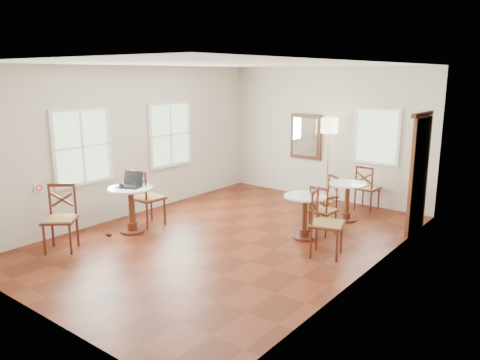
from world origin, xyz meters
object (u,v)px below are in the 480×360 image
(cafe_table_near, at_px, (131,205))
(mouse, at_px, (132,186))
(chair_near_a, at_px, (147,198))
(chair_back_b, at_px, (327,195))
(power_adapter, at_px, (109,235))
(cafe_table_back, at_px, (347,197))
(chair_near_b, at_px, (60,218))
(chair_mid_b, at_px, (325,223))
(water_glass, at_px, (135,185))
(chair_back_a, at_px, (367,188))
(cafe_table_mid, at_px, (305,212))
(floor_lamp, at_px, (329,131))
(navy_mug, at_px, (121,186))
(laptop, at_px, (132,183))
(chair_mid_a, at_px, (322,210))

(cafe_table_near, distance_m, mouse, 0.34)
(chair_near_a, bearing_deg, chair_back_b, -126.81)
(power_adapter, bearing_deg, cafe_table_back, 49.49)
(chair_near_b, relative_size, chair_mid_b, 1.00)
(chair_mid_b, relative_size, water_glass, 11.88)
(chair_back_a, bearing_deg, cafe_table_mid, 90.45)
(cafe_table_back, distance_m, floor_lamp, 1.75)
(cafe_table_mid, relative_size, navy_mug, 6.82)
(cafe_table_mid, xyz_separation_m, chair_near_b, (-2.88, -2.92, 0.06))
(chair_back_a, relative_size, laptop, 2.08)
(chair_mid_b, distance_m, power_adapter, 3.85)
(chair_mid_b, bearing_deg, chair_mid_a, 13.80)
(cafe_table_back, height_order, chair_near_b, chair_near_b)
(floor_lamp, bearing_deg, chair_mid_b, -63.01)
(chair_mid_b, height_order, navy_mug, chair_mid_b)
(water_glass, bearing_deg, chair_back_b, 54.83)
(chair_near_b, relative_size, chair_mid_a, 1.20)
(chair_back_a, relative_size, navy_mug, 8.44)
(power_adapter, bearing_deg, water_glass, 61.29)
(cafe_table_back, relative_size, floor_lamp, 0.40)
(chair_back_b, height_order, navy_mug, navy_mug)
(chair_near_b, bearing_deg, mouse, 40.18)
(chair_near_a, height_order, water_glass, chair_near_a)
(chair_back_a, height_order, water_glass, chair_back_a)
(chair_mid_b, distance_m, water_glass, 3.44)
(laptop, height_order, water_glass, laptop)
(laptop, bearing_deg, floor_lamp, 42.83)
(chair_mid_b, relative_size, navy_mug, 9.43)
(laptop, xyz_separation_m, power_adapter, (-0.14, -0.46, -0.89))
(chair_mid_a, bearing_deg, laptop, 37.68)
(cafe_table_mid, bearing_deg, chair_back_a, 86.71)
(cafe_table_back, xyz_separation_m, floor_lamp, (-0.93, 0.94, 1.14))
(chair_near_a, distance_m, water_glass, 0.57)
(chair_mid_a, xyz_separation_m, water_glass, (-2.72, -2.00, 0.44))
(chair_mid_a, distance_m, water_glass, 3.40)
(water_glass, bearing_deg, laptop, 169.77)
(cafe_table_mid, bearing_deg, chair_near_a, -156.53)
(chair_mid_b, bearing_deg, chair_back_a, -6.41)
(cafe_table_back, height_order, laptop, laptop)
(chair_near_a, xyz_separation_m, laptop, (0.06, -0.40, 0.37))
(floor_lamp, xyz_separation_m, power_adapter, (-2.03, -4.40, -1.59))
(chair_near_b, height_order, power_adapter, chair_near_b)
(chair_back_a, bearing_deg, floor_lamp, 4.94)
(water_glass, height_order, power_adapter, water_glass)
(floor_lamp, height_order, power_adapter, floor_lamp)
(cafe_table_mid, distance_m, water_glass, 3.07)
(chair_back_a, xyz_separation_m, laptop, (-2.82, -3.96, 0.43))
(chair_mid_a, bearing_deg, mouse, 37.75)
(laptop, relative_size, water_glass, 5.10)
(navy_mug, xyz_separation_m, water_glass, (0.14, 0.19, 0.00))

